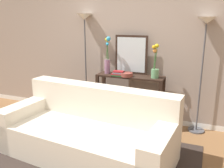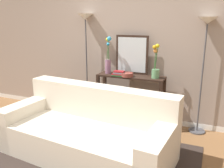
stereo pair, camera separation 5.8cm
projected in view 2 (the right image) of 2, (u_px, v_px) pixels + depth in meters
The scene contains 12 objects.
back_wall at pixel (129, 39), 4.17m from camera, with size 12.00×0.15×2.86m.
area_rug at pixel (82, 159), 3.12m from camera, with size 2.88×1.85×0.01m.
couch at pixel (88, 133), 3.19m from camera, with size 2.33×1.20×0.88m.
console_table at pixel (130, 92), 4.06m from camera, with size 1.13×0.33×0.86m.
floor_lamp_left at pixel (86, 37), 4.27m from camera, with size 0.28×0.28×1.86m.
floor_lamp_right at pixel (205, 44), 3.54m from camera, with size 0.28×0.28×1.80m.
wall_mirror at pixel (132, 55), 4.04m from camera, with size 0.56×0.02×0.65m.
vase_tall_flowers at pixel (108, 60), 4.09m from camera, with size 0.12×0.11×0.63m.
vase_short_flowers at pixel (156, 66), 3.77m from camera, with size 0.13×0.13×0.54m.
fruit_bowl at pixel (127, 75), 3.91m from camera, with size 0.19×0.19×0.06m.
book_stack at pixel (119, 74), 3.97m from camera, with size 0.23×0.17×0.08m.
book_row_under_console at pixel (116, 118), 4.30m from camera, with size 0.38×0.17×0.13m.
Camera 2 is at (1.36, -2.05, 1.76)m, focal length 38.61 mm.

